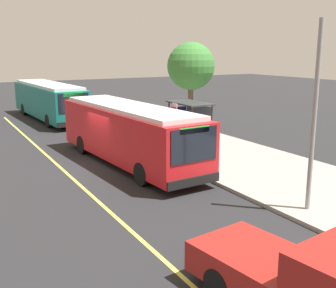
# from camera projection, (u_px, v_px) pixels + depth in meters

# --- Properties ---
(ground_plane) EXTENTS (120.00, 120.00, 0.00)m
(ground_plane) POSITION_uv_depth(u_px,v_px,m) (106.00, 163.00, 20.88)
(ground_plane) COLOR #232326
(sidewalk_curb) EXTENTS (44.00, 6.40, 0.15)m
(sidewalk_curb) POSITION_uv_depth(u_px,v_px,m) (205.00, 148.00, 23.72)
(sidewalk_curb) COLOR gray
(sidewalk_curb) RESTS_ON ground_plane
(lane_stripe_center) EXTENTS (36.00, 0.14, 0.01)m
(lane_stripe_center) POSITION_uv_depth(u_px,v_px,m) (62.00, 169.00, 19.83)
(lane_stripe_center) COLOR #E0D64C
(lane_stripe_center) RESTS_ON ground_plane
(transit_bus_main) EXTENTS (11.00, 3.29, 2.95)m
(transit_bus_main) POSITION_uv_depth(u_px,v_px,m) (129.00, 132.00, 20.45)
(transit_bus_main) COLOR red
(transit_bus_main) RESTS_ON ground_plane
(transit_bus_second) EXTENTS (12.18, 3.18, 2.95)m
(transit_bus_second) POSITION_uv_depth(u_px,v_px,m) (49.00, 100.00, 33.75)
(transit_bus_second) COLOR #146B66
(transit_bus_second) RESTS_ON ground_plane
(pickup_truck) EXTENTS (5.63, 2.73, 1.85)m
(pickup_truck) POSITION_uv_depth(u_px,v_px,m) (316.00, 288.00, 8.37)
(pickup_truck) COLOR maroon
(pickup_truck) RESTS_ON ground_plane
(bus_shelter) EXTENTS (2.90, 1.60, 2.48)m
(bus_shelter) POSITION_uv_depth(u_px,v_px,m) (190.00, 114.00, 24.27)
(bus_shelter) COLOR #333338
(bus_shelter) RESTS_ON sidewalk_curb
(waiting_bench) EXTENTS (1.60, 0.48, 0.95)m
(waiting_bench) POSITION_uv_depth(u_px,v_px,m) (188.00, 136.00, 24.48)
(waiting_bench) COLOR brown
(waiting_bench) RESTS_ON sidewalk_curb
(route_sign_post) EXTENTS (0.44, 0.08, 2.80)m
(route_sign_post) POSITION_uv_depth(u_px,v_px,m) (175.00, 122.00, 21.26)
(route_sign_post) COLOR #333338
(route_sign_post) RESTS_ON sidewalk_curb
(street_tree_near_shelter) EXTENTS (3.21, 3.21, 5.95)m
(street_tree_near_shelter) POSITION_uv_depth(u_px,v_px,m) (191.00, 67.00, 27.94)
(street_tree_near_shelter) COLOR brown
(street_tree_near_shelter) RESTS_ON sidewalk_curb
(utility_pole) EXTENTS (0.16, 0.16, 6.40)m
(utility_pole) POSITION_uv_depth(u_px,v_px,m) (314.00, 118.00, 13.79)
(utility_pole) COLOR gray
(utility_pole) RESTS_ON sidewalk_curb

